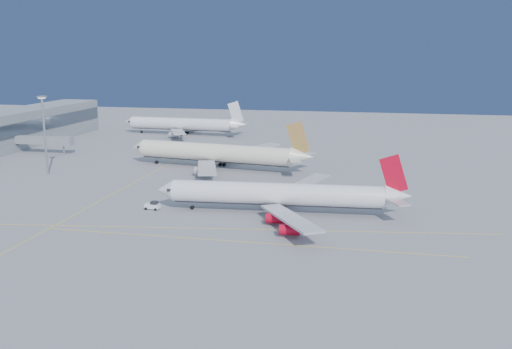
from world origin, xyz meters
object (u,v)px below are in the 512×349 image
Objects in this scene: airliner_virgin at (282,195)px; airliner_third at (184,124)px; airliner_etihad at (218,153)px; pushback_tug at (153,206)px; light_mast at (44,129)px.

airliner_third is (-67.02, 122.44, 0.37)m from airliner_virgin.
airliner_etihad is 1.08× the size of airliner_third.
pushback_tug is (34.66, -125.82, -4.05)m from airliner_third.
airliner_etihad is 52.70m from pushback_tug.
airliner_etihad is at bearing 91.50° from pushback_tug.
pushback_tug is at bearing -33.13° from light_mast.
pushback_tug is (-32.35, -3.37, -3.68)m from airliner_virgin.
airliner_etihad is at bearing 21.99° from light_mast.
pushback_tug is at bearing -177.65° from airliner_virgin.
airliner_virgin is 32.74m from pushback_tug.
pushback_tug is at bearing -71.66° from airliner_third.
pushback_tug is 59.76m from light_mast.
airliner_third is at bearing 109.71° from pushback_tug.
airliner_virgin is 57.42m from airliner_etihad.
airliner_third is at bearing 115.09° from airliner_virgin.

